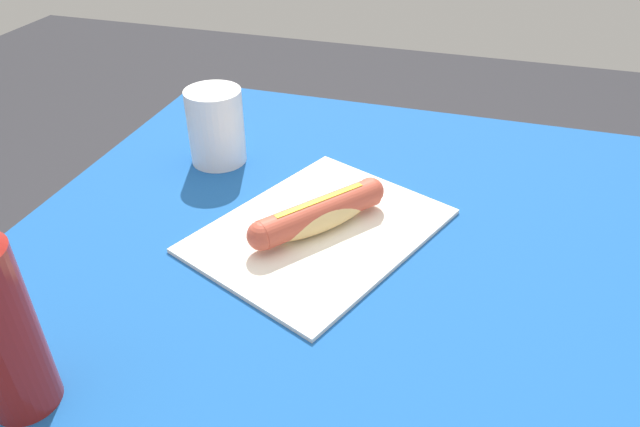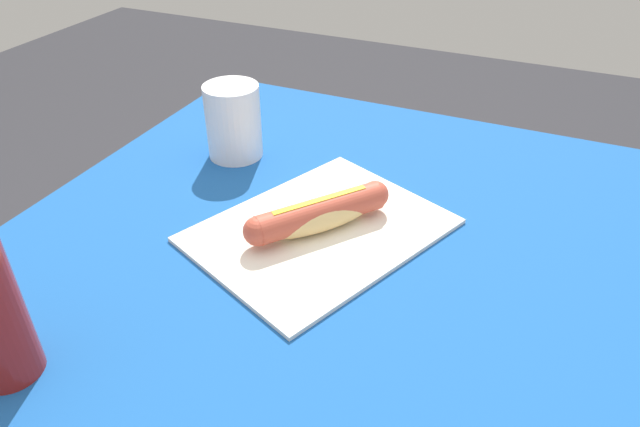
{
  "view_description": "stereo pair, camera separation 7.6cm",
  "coord_description": "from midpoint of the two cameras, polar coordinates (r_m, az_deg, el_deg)",
  "views": [
    {
      "loc": [
        0.54,
        0.13,
        1.19
      ],
      "look_at": [
        -0.06,
        -0.05,
        0.76
      ],
      "focal_mm": 32.64,
      "sensor_mm": 36.0,
      "label": 1
    },
    {
      "loc": [
        0.51,
        0.2,
        1.19
      ],
      "look_at": [
        -0.06,
        -0.05,
        0.76
      ],
      "focal_mm": 32.64,
      "sensor_mm": 36.0,
      "label": 2
    }
  ],
  "objects": [
    {
      "name": "dining_table",
      "position": [
        0.82,
        -0.5,
        -12.91
      ],
      "size": [
        0.99,
        0.91,
        0.73
      ],
      "color": "brown",
      "rests_on": "ground"
    },
    {
      "name": "drinking_cup",
      "position": [
        0.94,
        -12.49,
        8.27
      ],
      "size": [
        0.09,
        0.09,
        0.12
      ],
      "primitive_type": "cylinder",
      "color": "white",
      "rests_on": "dining_table"
    },
    {
      "name": "hot_dog",
      "position": [
        0.76,
        -2.86,
        -0.11
      ],
      "size": [
        0.18,
        0.15,
        0.05
      ],
      "color": "#E5BC75",
      "rests_on": "paper_wrapper"
    },
    {
      "name": "paper_wrapper",
      "position": [
        0.78,
        -2.8,
        -1.74
      ],
      "size": [
        0.39,
        0.35,
        0.01
      ],
      "primitive_type": "cube",
      "rotation": [
        0.0,
        0.0,
        -0.4
      ],
      "color": "silver",
      "rests_on": "dining_table"
    }
  ]
}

